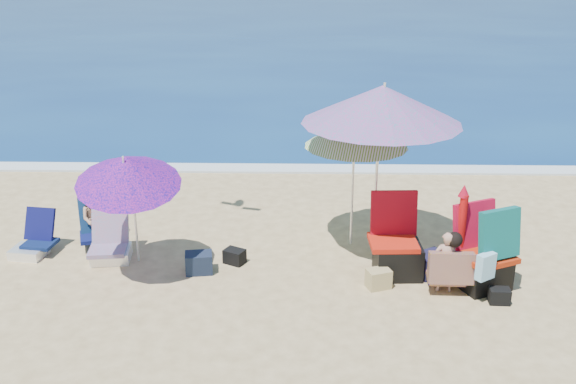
{
  "coord_description": "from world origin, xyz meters",
  "views": [
    {
      "loc": [
        -0.12,
        -7.08,
        4.2
      ],
      "look_at": [
        -0.3,
        1.0,
        1.1
      ],
      "focal_mm": 40.69,
      "sensor_mm": 36.0,
      "label": 1
    }
  ],
  "objects_px": {
    "umbrella_blue": "(128,171)",
    "person_center": "(448,264)",
    "camp_chair_right": "(484,259)",
    "chair_navy": "(34,243)",
    "furled_umbrella": "(461,230)",
    "umbrella_striped": "(357,132)",
    "chair_rainbow": "(110,246)",
    "camp_chair_left": "(397,251)",
    "person_left": "(95,218)",
    "umbrella_turquoise": "(382,104)"
  },
  "relations": [
    {
      "from": "person_left",
      "to": "umbrella_striped",
      "type": "bearing_deg",
      "value": 1.89
    },
    {
      "from": "umbrella_blue",
      "to": "camp_chair_right",
      "type": "bearing_deg",
      "value": -2.43
    },
    {
      "from": "umbrella_striped",
      "to": "person_left",
      "type": "relative_size",
      "value": 2.18
    },
    {
      "from": "chair_navy",
      "to": "camp_chair_right",
      "type": "relative_size",
      "value": 0.57
    },
    {
      "from": "umbrella_turquoise",
      "to": "camp_chair_right",
      "type": "xyz_separation_m",
      "value": [
        1.29,
        -1.01,
        -1.77
      ]
    },
    {
      "from": "umbrella_striped",
      "to": "umbrella_blue",
      "type": "xyz_separation_m",
      "value": [
        -2.96,
        -1.14,
        -0.2
      ]
    },
    {
      "from": "umbrella_blue",
      "to": "chair_navy",
      "type": "distance_m",
      "value": 2.22
    },
    {
      "from": "umbrella_blue",
      "to": "person_center",
      "type": "height_order",
      "value": "umbrella_blue"
    },
    {
      "from": "umbrella_blue",
      "to": "camp_chair_right",
      "type": "relative_size",
      "value": 1.6
    },
    {
      "from": "chair_rainbow",
      "to": "person_left",
      "type": "relative_size",
      "value": 0.81
    },
    {
      "from": "person_left",
      "to": "camp_chair_left",
      "type": "bearing_deg",
      "value": -10.98
    },
    {
      "from": "umbrella_blue",
      "to": "umbrella_striped",
      "type": "bearing_deg",
      "value": 21.06
    },
    {
      "from": "umbrella_turquoise",
      "to": "chair_navy",
      "type": "distance_m",
      "value": 5.3
    },
    {
      "from": "camp_chair_left",
      "to": "person_left",
      "type": "xyz_separation_m",
      "value": [
        -4.32,
        0.84,
        0.08
      ]
    },
    {
      "from": "umbrella_blue",
      "to": "chair_navy",
      "type": "relative_size",
      "value": 2.82
    },
    {
      "from": "chair_navy",
      "to": "camp_chair_left",
      "type": "xyz_separation_m",
      "value": [
        5.12,
        -0.48,
        0.16
      ]
    },
    {
      "from": "chair_navy",
      "to": "chair_rainbow",
      "type": "bearing_deg",
      "value": -5.99
    },
    {
      "from": "camp_chair_left",
      "to": "person_center",
      "type": "height_order",
      "value": "camp_chair_left"
    },
    {
      "from": "camp_chair_right",
      "to": "chair_navy",
      "type": "bearing_deg",
      "value": 172.18
    },
    {
      "from": "umbrella_turquoise",
      "to": "person_center",
      "type": "height_order",
      "value": "umbrella_turquoise"
    },
    {
      "from": "camp_chair_right",
      "to": "person_center",
      "type": "relative_size",
      "value": 1.39
    },
    {
      "from": "umbrella_turquoise",
      "to": "person_left",
      "type": "distance_m",
      "value": 4.47
    },
    {
      "from": "umbrella_striped",
      "to": "person_center",
      "type": "relative_size",
      "value": 2.36
    },
    {
      "from": "umbrella_blue",
      "to": "camp_chair_right",
      "type": "height_order",
      "value": "umbrella_blue"
    },
    {
      "from": "camp_chair_left",
      "to": "person_left",
      "type": "height_order",
      "value": "camp_chair_left"
    },
    {
      "from": "chair_navy",
      "to": "person_center",
      "type": "distance_m",
      "value": 5.79
    },
    {
      "from": "umbrella_turquoise",
      "to": "camp_chair_left",
      "type": "distance_m",
      "value": 1.97
    },
    {
      "from": "camp_chair_right",
      "to": "umbrella_turquoise",
      "type": "bearing_deg",
      "value": 142.03
    },
    {
      "from": "furled_umbrella",
      "to": "camp_chair_right",
      "type": "distance_m",
      "value": 0.47
    },
    {
      "from": "chair_navy",
      "to": "camp_chair_left",
      "type": "relative_size",
      "value": 0.6
    },
    {
      "from": "umbrella_blue",
      "to": "person_left",
      "type": "bearing_deg",
      "value": 129.6
    },
    {
      "from": "umbrella_turquoise",
      "to": "umbrella_blue",
      "type": "relative_size",
      "value": 1.35
    },
    {
      "from": "person_left",
      "to": "person_center",
      "type": "bearing_deg",
      "value": -15.21
    },
    {
      "from": "chair_rainbow",
      "to": "person_center",
      "type": "xyz_separation_m",
      "value": [
        4.56,
        -0.85,
        0.21
      ]
    },
    {
      "from": "chair_navy",
      "to": "chair_rainbow",
      "type": "relative_size",
      "value": 0.9
    },
    {
      "from": "umbrella_blue",
      "to": "camp_chair_left",
      "type": "bearing_deg",
      "value": 2.93
    },
    {
      "from": "chair_navy",
      "to": "camp_chair_left",
      "type": "bearing_deg",
      "value": -5.35
    },
    {
      "from": "furled_umbrella",
      "to": "umbrella_striped",
      "type": "bearing_deg",
      "value": 136.38
    },
    {
      "from": "camp_chair_right",
      "to": "camp_chair_left",
      "type": "bearing_deg",
      "value": 160.87
    },
    {
      "from": "umbrella_striped",
      "to": "camp_chair_right",
      "type": "relative_size",
      "value": 1.7
    },
    {
      "from": "umbrella_striped",
      "to": "person_center",
      "type": "bearing_deg",
      "value": -53.14
    },
    {
      "from": "umbrella_turquoise",
      "to": "umbrella_striped",
      "type": "relative_size",
      "value": 1.27
    },
    {
      "from": "umbrella_turquoise",
      "to": "umbrella_blue",
      "type": "distance_m",
      "value": 3.43
    },
    {
      "from": "chair_rainbow",
      "to": "camp_chair_left",
      "type": "bearing_deg",
      "value": -5.16
    },
    {
      "from": "umbrella_striped",
      "to": "chair_navy",
      "type": "xyz_separation_m",
      "value": [
        -4.61,
        -0.48,
        -1.55
      ]
    },
    {
      "from": "furled_umbrella",
      "to": "person_left",
      "type": "height_order",
      "value": "furled_umbrella"
    },
    {
      "from": "person_center",
      "to": "umbrella_turquoise",
      "type": "bearing_deg",
      "value": 125.25
    },
    {
      "from": "umbrella_turquoise",
      "to": "chair_navy",
      "type": "relative_size",
      "value": 3.8
    },
    {
      "from": "camp_chair_right",
      "to": "person_left",
      "type": "relative_size",
      "value": 1.28
    },
    {
      "from": "umbrella_blue",
      "to": "person_center",
      "type": "relative_size",
      "value": 2.22
    }
  ]
}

